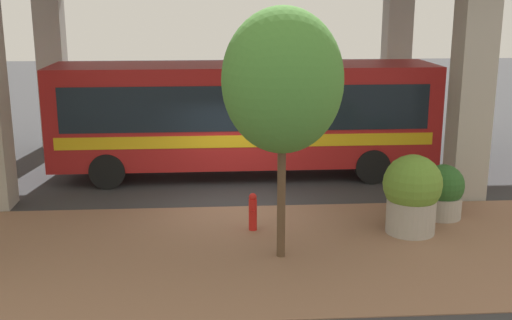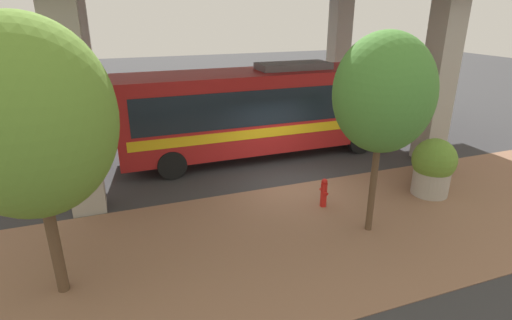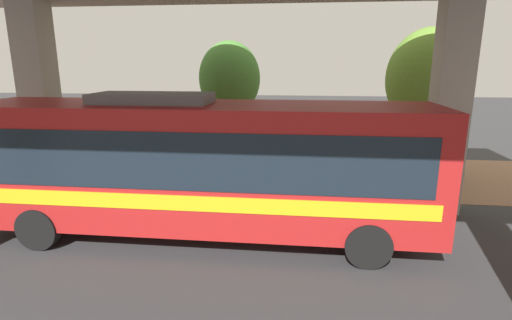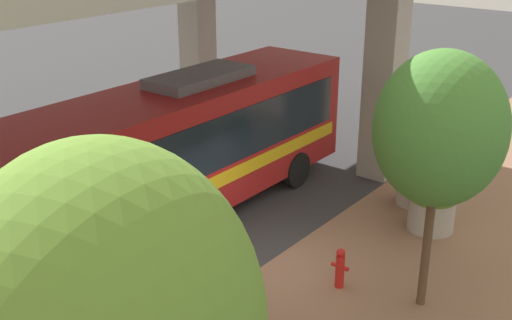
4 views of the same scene
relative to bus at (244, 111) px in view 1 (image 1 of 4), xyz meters
name	(u,v)px [view 1 (image 1 of 4)]	position (x,y,z in m)	size (l,w,h in m)	color
ground_plane	(236,207)	(-3.08, 0.38, -1.93)	(80.00, 80.00, 0.00)	#38383A
sidewalk_strip	(242,252)	(-6.08, 0.38, -1.92)	(6.00, 40.00, 0.02)	#936B51
bus	(244,111)	(0.00, 0.00, 0.00)	(2.63, 11.12, 3.56)	#B21E1E
fire_hydrant	(253,212)	(-4.81, 0.07, -1.48)	(0.39, 0.19, 0.90)	red
planter_front	(443,192)	(-4.26, -4.55, -1.28)	(1.00, 1.00, 1.33)	#ADA89E
planter_middle	(412,194)	(-5.21, -3.48, -1.00)	(1.32, 1.32, 1.82)	#ADA89E
street_tree_near	(282,81)	(-6.38, -0.40, 1.70)	(2.37, 2.37, 5.06)	brown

